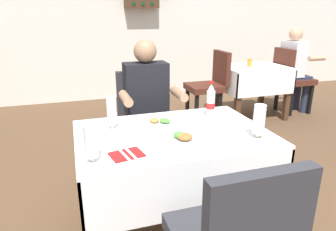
{
  "coord_description": "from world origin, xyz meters",
  "views": [
    {
      "loc": [
        -0.64,
        -1.56,
        1.47
      ],
      "look_at": [
        -0.07,
        0.26,
        0.82
      ],
      "focal_mm": 32.79,
      "sensor_mm": 36.0,
      "label": 1
    }
  ],
  "objects": [
    {
      "name": "beer_glass_left",
      "position": [
        0.39,
        -0.09,
        0.85
      ],
      "size": [
        0.07,
        0.07,
        0.21
      ],
      "color": "white",
      "rests_on": "main_dining_table"
    },
    {
      "name": "beer_glass_right",
      "position": [
        -0.43,
        0.33,
        0.85
      ],
      "size": [
        0.07,
        0.07,
        0.22
      ],
      "color": "white",
      "rests_on": "main_dining_table"
    },
    {
      "name": "plate_far_diner",
      "position": [
        -0.09,
        0.32,
        0.75
      ],
      "size": [
        0.25,
        0.25,
        0.04
      ],
      "color": "white",
      "rests_on": "main_dining_table"
    },
    {
      "name": "background_patron",
      "position": [
        2.51,
        2.18,
        0.71
      ],
      "size": [
        0.46,
        0.5,
        1.26
      ],
      "color": "#282D42",
      "rests_on": "ground"
    },
    {
      "name": "chair_far_diner_seat",
      "position": [
        -0.07,
        0.96,
        0.55
      ],
      "size": [
        0.44,
        0.5,
        0.97
      ],
      "color": "#2D2D33",
      "rests_on": "ground"
    },
    {
      "name": "back_wall",
      "position": [
        0.0,
        3.86,
        1.38
      ],
      "size": [
        11.0,
        0.12,
        2.75
      ],
      "primitive_type": "cube",
      "color": "silver",
      "rests_on": "ground"
    },
    {
      "name": "seated_diner_far",
      "position": [
        -0.06,
        0.86,
        0.71
      ],
      "size": [
        0.5,
        0.46,
        1.26
      ],
      "color": "#282D42",
      "rests_on": "ground"
    },
    {
      "name": "napkin_cutlery_set",
      "position": [
        -0.41,
        -0.08,
        0.75
      ],
      "size": [
        0.19,
        0.2,
        0.01
      ],
      "color": "maroon",
      "rests_on": "main_dining_table"
    },
    {
      "name": "beer_glass_middle",
      "position": [
        -0.59,
        -0.11,
        0.85
      ],
      "size": [
        0.07,
        0.07,
        0.2
      ],
      "color": "white",
      "rests_on": "main_dining_table"
    },
    {
      "name": "background_dining_table",
      "position": [
        1.8,
        2.18,
        0.55
      ],
      "size": [
        0.9,
        0.73,
        0.74
      ],
      "color": "white",
      "rests_on": "ground"
    },
    {
      "name": "background_chair_right",
      "position": [
        2.46,
        2.18,
        0.55
      ],
      "size": [
        0.5,
        0.44,
        0.97
      ],
      "color": "#4C2319",
      "rests_on": "ground"
    },
    {
      "name": "background_table_tumbler",
      "position": [
        1.72,
        2.16,
        0.8
      ],
      "size": [
        0.06,
        0.06,
        0.11
      ],
      "primitive_type": "cylinder",
      "color": "#C68928",
      "rests_on": "background_dining_table"
    },
    {
      "name": "background_chair_left",
      "position": [
        1.14,
        2.18,
        0.55
      ],
      "size": [
        0.5,
        0.44,
        0.97
      ],
      "color": "#4C2319",
      "rests_on": "ground"
    },
    {
      "name": "plate_near_camera",
      "position": [
        -0.06,
        0.01,
        0.76
      ],
      "size": [
        0.23,
        0.23,
        0.05
      ],
      "color": "white",
      "rests_on": "main_dining_table"
    },
    {
      "name": "cola_bottle_primary",
      "position": [
        0.28,
        0.36,
        0.86
      ],
      "size": [
        0.06,
        0.06,
        0.27
      ],
      "color": "silver",
      "rests_on": "main_dining_table"
    },
    {
      "name": "main_dining_table",
      "position": [
        -0.07,
        0.16,
        0.57
      ],
      "size": [
        1.21,
        0.83,
        0.74
      ],
      "color": "white",
      "rests_on": "ground"
    }
  ]
}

